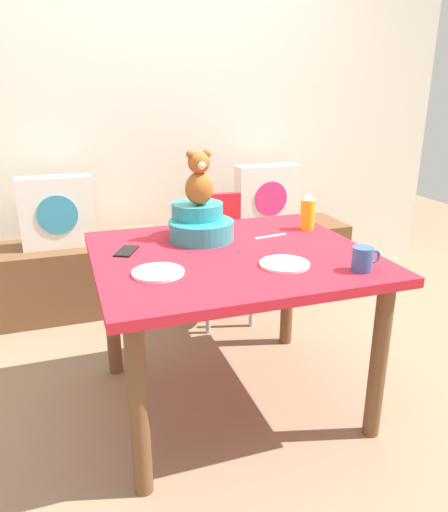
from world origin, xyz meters
TOP-DOWN VIEW (x-y plane):
  - ground_plane at (0.00, 0.00)m, footprint 8.00×8.00m
  - back_wall at (0.00, 1.53)m, footprint 4.40×0.10m
  - window_bench at (0.00, 1.26)m, footprint 2.60×0.44m
  - pillow_floral_left at (-0.70, 1.24)m, footprint 0.44×0.15m
  - pillow_floral_right at (0.71, 1.24)m, footprint 0.44×0.15m
  - book_stack at (-0.20, 1.26)m, footprint 0.20×0.14m
  - dining_table at (0.00, 0.00)m, footprint 1.16×1.02m
  - highchair at (0.23, 0.82)m, footprint 0.34×0.46m
  - infant_seat_teal at (-0.07, 0.24)m, footprint 0.30×0.33m
  - teddy_bear at (-0.07, 0.24)m, footprint 0.13×0.12m
  - ketchup_bottle at (0.48, 0.22)m, footprint 0.07×0.07m
  - coffee_mug at (0.40, -0.37)m, footprint 0.12×0.08m
  - dinner_plate_near at (0.14, -0.22)m, footprint 0.20×0.20m
  - dinner_plate_far at (-0.35, -0.15)m, footprint 0.20×0.20m
  - cell_phone at (-0.42, 0.15)m, footprint 0.13×0.16m
  - table_fork at (0.25, 0.15)m, footprint 0.17×0.04m

SIDE VIEW (x-z plane):
  - ground_plane at x=0.00m, z-range 0.00..0.00m
  - window_bench at x=0.00m, z-range 0.00..0.46m
  - book_stack at x=-0.20m, z-range 0.46..0.52m
  - highchair at x=0.23m, z-range 0.13..0.92m
  - dining_table at x=0.00m, z-range 0.27..1.01m
  - pillow_floral_left at x=-0.70m, z-range 0.46..0.90m
  - pillow_floral_right at x=0.71m, z-range 0.46..0.90m
  - table_fork at x=0.25m, z-range 0.74..0.75m
  - cell_phone at x=-0.42m, z-range 0.74..0.75m
  - dinner_plate_near at x=0.14m, z-range 0.74..0.75m
  - dinner_plate_far at x=-0.35m, z-range 0.74..0.75m
  - coffee_mug at x=0.40m, z-range 0.74..0.84m
  - infant_seat_teal at x=-0.07m, z-range 0.73..0.89m
  - ketchup_bottle at x=0.48m, z-range 0.73..0.92m
  - teddy_bear at x=-0.07m, z-range 0.89..1.14m
  - back_wall at x=0.00m, z-range 0.00..2.60m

